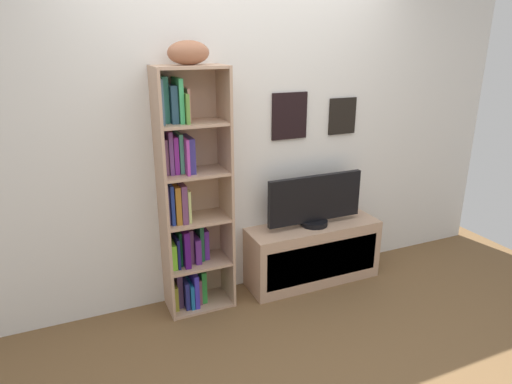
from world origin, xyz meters
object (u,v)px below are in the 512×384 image
at_px(football, 189,53).
at_px(bookshelf, 187,202).
at_px(television, 315,201).
at_px(tv_stand, 313,253).

bearing_deg(football, bookshelf, 148.88).
distance_m(football, television, 1.50).
relative_size(tv_stand, television, 1.36).
height_order(bookshelf, tv_stand, bookshelf).
bearing_deg(television, bookshelf, 176.70).
bearing_deg(tv_stand, television, 90.00).
bearing_deg(television, football, 178.39).
distance_m(bookshelf, tv_stand, 1.18).
height_order(bookshelf, television, bookshelf).
xyz_separation_m(bookshelf, television, (1.03, -0.06, -0.12)).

